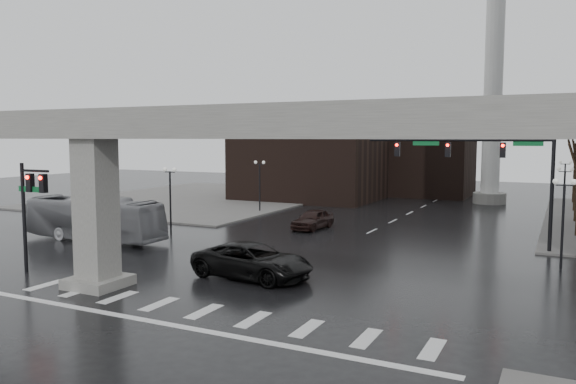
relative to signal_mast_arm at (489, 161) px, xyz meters
The scene contains 19 objects.
ground 21.64m from the signal_mast_arm, 115.57° to the right, with size 160.00×160.00×0.00m, color black.
sidewalk_nw 39.41m from the signal_mast_arm, 153.82° to the left, with size 28.00×36.00×0.15m, color #63615F.
elevated_guideway 20.35m from the signal_mast_arm, 112.35° to the right, with size 48.00×2.60×8.70m.
building_far_left 32.68m from the signal_mast_arm, 134.74° to the left, with size 16.00×14.00×10.00m, color black.
building_far_mid 35.02m from the signal_mast_arm, 108.32° to the left, with size 10.00×10.00×8.00m, color black.
smokestack 28.38m from the signal_mast_arm, 96.28° to the left, with size 3.60×3.60×30.00m.
signal_mast_arm is the anchor object (origin of this frame).
signal_left_pole 28.09m from the signal_mast_arm, 139.26° to the right, with size 2.30×0.30×6.00m.
lamp_right_0 6.99m from the signal_mast_arm, 46.80° to the right, with size 1.22×0.32×5.11m.
lamp_right_1 10.51m from the signal_mast_arm, 63.90° to the left, with size 1.22×0.32×5.11m.
lamp_right_2 23.75m from the signal_mast_arm, 79.01° to the left, with size 1.22×0.32×5.11m.
lamp_left_0 23.12m from the signal_mast_arm, 167.96° to the right, with size 1.22×0.32×5.11m.
lamp_left_1 24.42m from the signal_mast_arm, 157.75° to the left, with size 1.22×0.32×5.11m.
lamp_left_2 32.40m from the signal_mast_arm, 134.11° to the left, with size 1.22×0.32×5.11m.
tree_right_3 24.04m from the signal_mast_arm, 76.58° to the left, with size 1.11×1.66×8.02m.
tree_right_4 31.83m from the signal_mast_arm, 79.94° to the left, with size 1.12×1.69×8.19m.
pickup_truck 17.81m from the signal_mast_arm, 125.81° to the right, with size 3.03×6.57×1.83m, color black.
city_bus 27.66m from the signal_mast_arm, 159.61° to the right, with size 2.63×11.24×3.13m, color #A6A5AA.
far_car 14.65m from the signal_mast_arm, behind, with size 1.90×4.72×1.61m, color black.
Camera 1 is at (13.48, -20.21, 7.34)m, focal length 35.00 mm.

